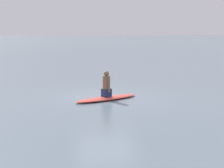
# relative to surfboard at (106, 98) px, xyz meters

# --- Properties ---
(ground_plane) EXTENTS (400.00, 400.00, 0.00)m
(ground_plane) POSITION_rel_surfboard_xyz_m (-0.11, -0.69, -0.06)
(ground_plane) COLOR slate
(surfboard) EXTENTS (2.92, 1.75, 0.13)m
(surfboard) POSITION_rel_surfboard_xyz_m (0.00, 0.00, 0.00)
(surfboard) COLOR #D84C3F
(surfboard) RESTS_ON ground
(person_paddler) EXTENTS (0.42, 0.45, 1.04)m
(person_paddler) POSITION_rel_surfboard_xyz_m (0.00, -0.00, 0.53)
(person_paddler) COLOR navy
(person_paddler) RESTS_ON surfboard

